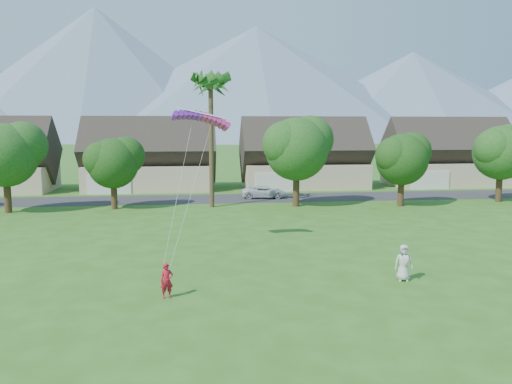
{
  "coord_description": "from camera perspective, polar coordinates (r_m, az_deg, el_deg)",
  "views": [
    {
      "loc": [
        -3.37,
        -18.32,
        7.52
      ],
      "look_at": [
        0.0,
        10.0,
        3.8
      ],
      "focal_mm": 35.0,
      "sensor_mm": 36.0,
      "label": 1
    }
  ],
  "objects": [
    {
      "name": "fan_palm",
      "position": [
        47.04,
        -5.22,
        12.62
      ],
      "size": [
        3.0,
        3.0,
        13.8
      ],
      "color": "#4C3D26",
      "rests_on": "ground"
    },
    {
      "name": "mountain_ridge",
      "position": [
        279.5,
        -4.03,
        11.83
      ],
      "size": [
        540.0,
        240.0,
        70.0
      ],
      "color": "slate",
      "rests_on": "ground"
    },
    {
      "name": "parafoil_kite",
      "position": [
        30.82,
        -6.23,
        8.56
      ],
      "size": [
        3.56,
        1.21,
        0.5
      ],
      "rotation": [
        0.0,
        0.0,
        0.13
      ],
      "color": "purple",
      "rests_on": "ground"
    },
    {
      "name": "kite_flyer",
      "position": [
        22.69,
        -10.17,
        -9.96
      ],
      "size": [
        0.65,
        0.51,
        1.57
      ],
      "primitive_type": "imported",
      "rotation": [
        0.0,
        0.0,
        0.26
      ],
      "color": "red",
      "rests_on": "ground"
    },
    {
      "name": "ground",
      "position": [
        20.09,
        3.49,
        -14.56
      ],
      "size": [
        500.0,
        500.0,
        0.0
      ],
      "primitive_type": "plane",
      "color": "#2D6019",
      "rests_on": "ground"
    },
    {
      "name": "parked_car",
      "position": [
        53.25,
        0.92,
        0.02
      ],
      "size": [
        4.88,
        2.5,
        1.32
      ],
      "primitive_type": "imported",
      "rotation": [
        0.0,
        0.0,
        1.5
      ],
      "color": "silver",
      "rests_on": "ground"
    },
    {
      "name": "watcher",
      "position": [
        25.79,
        16.53,
        -7.75
      ],
      "size": [
        0.98,
        0.74,
        1.81
      ],
      "primitive_type": "imported",
      "rotation": [
        0.0,
        0.0,
        -0.2
      ],
      "color": "beige",
      "rests_on": "ground"
    },
    {
      "name": "houses_row",
      "position": [
        61.58,
        -3.18,
        3.62
      ],
      "size": [
        72.75,
        8.19,
        8.86
      ],
      "color": "beige",
      "rests_on": "ground"
    },
    {
      "name": "street",
      "position": [
        52.97,
        -3.07,
        -0.74
      ],
      "size": [
        90.0,
        7.0,
        0.01
      ],
      "primitive_type": "cube",
      "color": "#2D2D30",
      "rests_on": "ground"
    },
    {
      "name": "tree_row",
      "position": [
        46.37,
        -4.03,
        4.16
      ],
      "size": [
        62.27,
        6.67,
        8.45
      ],
      "color": "#47301C",
      "rests_on": "ground"
    }
  ]
}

